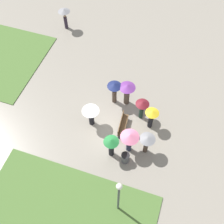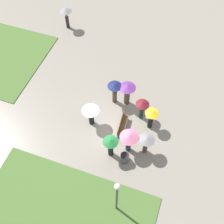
{
  "view_description": "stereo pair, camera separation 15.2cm",
  "coord_description": "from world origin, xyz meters",
  "px_view_note": "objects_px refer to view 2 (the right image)",
  "views": [
    {
      "loc": [
        -9.44,
        -3.24,
        16.57
      ],
      "look_at": [
        0.66,
        0.18,
        0.74
      ],
      "focal_mm": 45.0,
      "sensor_mm": 36.0,
      "label": 1
    },
    {
      "loc": [
        -9.39,
        -3.38,
        16.57
      ],
      "look_at": [
        0.66,
        0.18,
        0.74
      ],
      "focal_mm": 45.0,
      "sensor_mm": 36.0,
      "label": 2
    }
  ],
  "objects_px": {
    "crowd_person_white": "(91,112)",
    "crowd_person_yellow": "(151,117)",
    "crowd_person_green": "(111,144)",
    "crowd_person_purple": "(127,91)",
    "trash_bin": "(125,158)",
    "crowd_person_pink": "(129,139)",
    "lone_walker_far_path": "(66,14)",
    "crowd_person_navy": "(115,89)",
    "crowd_person_grey": "(146,141)",
    "crowd_person_maroon": "(142,106)",
    "park_bench": "(122,125)",
    "lamp_post": "(117,194)"
  },
  "relations": [
    {
      "from": "crowd_person_green",
      "to": "crowd_person_maroon",
      "type": "bearing_deg",
      "value": 18.58
    },
    {
      "from": "lamp_post",
      "to": "crowd_person_green",
      "type": "relative_size",
      "value": 2.03
    },
    {
      "from": "crowd_person_white",
      "to": "lone_walker_far_path",
      "type": "bearing_deg",
      "value": -145.07
    },
    {
      "from": "crowd_person_yellow",
      "to": "lone_walker_far_path",
      "type": "height_order",
      "value": "lone_walker_far_path"
    },
    {
      "from": "crowd_person_green",
      "to": "lamp_post",
      "type": "bearing_deg",
      "value": -119.34
    },
    {
      "from": "crowd_person_green",
      "to": "crowd_person_grey",
      "type": "height_order",
      "value": "crowd_person_green"
    },
    {
      "from": "crowd_person_white",
      "to": "lone_walker_far_path",
      "type": "relative_size",
      "value": 0.92
    },
    {
      "from": "crowd_person_purple",
      "to": "crowd_person_pink",
      "type": "distance_m",
      "value": 3.77
    },
    {
      "from": "crowd_person_pink",
      "to": "crowd_person_purple",
      "type": "bearing_deg",
      "value": -59.83
    },
    {
      "from": "crowd_person_purple",
      "to": "trash_bin",
      "type": "bearing_deg",
      "value": -140.14
    },
    {
      "from": "crowd_person_pink",
      "to": "lamp_post",
      "type": "bearing_deg",
      "value": 108.49
    },
    {
      "from": "park_bench",
      "to": "crowd_person_yellow",
      "type": "distance_m",
      "value": 2.05
    },
    {
      "from": "crowd_person_purple",
      "to": "crowd_person_yellow",
      "type": "xyz_separation_m",
      "value": [
        -1.39,
        -2.11,
        -0.17
      ]
    },
    {
      "from": "crowd_person_grey",
      "to": "crowd_person_white",
      "type": "bearing_deg",
      "value": 90.3
    },
    {
      "from": "crowd_person_purple",
      "to": "crowd_person_maroon",
      "type": "xyz_separation_m",
      "value": [
        -0.87,
        -1.32,
        -0.04
      ]
    },
    {
      "from": "crowd_person_white",
      "to": "crowd_person_purple",
      "type": "bearing_deg",
      "value": 146.12
    },
    {
      "from": "crowd_person_green",
      "to": "lone_walker_far_path",
      "type": "height_order",
      "value": "lone_walker_far_path"
    },
    {
      "from": "crowd_person_maroon",
      "to": "crowd_person_grey",
      "type": "xyz_separation_m",
      "value": [
        -2.45,
        -0.98,
        -0.04
      ]
    },
    {
      "from": "crowd_person_grey",
      "to": "crowd_person_navy",
      "type": "height_order",
      "value": "crowd_person_navy"
    },
    {
      "from": "park_bench",
      "to": "crowd_person_green",
      "type": "relative_size",
      "value": 0.96
    },
    {
      "from": "crowd_person_white",
      "to": "crowd_person_green",
      "type": "relative_size",
      "value": 0.94
    },
    {
      "from": "crowd_person_white",
      "to": "crowd_person_green",
      "type": "bearing_deg",
      "value": 50.1
    },
    {
      "from": "crowd_person_maroon",
      "to": "crowd_person_yellow",
      "type": "relative_size",
      "value": 1.0
    },
    {
      "from": "crowd_person_yellow",
      "to": "crowd_person_grey",
      "type": "relative_size",
      "value": 1.01
    },
    {
      "from": "trash_bin",
      "to": "crowd_person_yellow",
      "type": "xyz_separation_m",
      "value": [
        3.02,
        -0.83,
        0.82
      ]
    },
    {
      "from": "crowd_person_white",
      "to": "crowd_person_yellow",
      "type": "bearing_deg",
      "value": 106.87
    },
    {
      "from": "crowd_person_pink",
      "to": "crowd_person_grey",
      "type": "height_order",
      "value": "crowd_person_pink"
    },
    {
      "from": "crowd_person_purple",
      "to": "lone_walker_far_path",
      "type": "xyz_separation_m",
      "value": [
        6.17,
        7.47,
        0.06
      ]
    },
    {
      "from": "park_bench",
      "to": "crowd_person_white",
      "type": "xyz_separation_m",
      "value": [
        -0.28,
        2.1,
        0.87
      ]
    },
    {
      "from": "crowd_person_green",
      "to": "crowd_person_yellow",
      "type": "distance_m",
      "value": 3.38
    },
    {
      "from": "crowd_person_navy",
      "to": "trash_bin",
      "type": "bearing_deg",
      "value": -74.57
    },
    {
      "from": "crowd_person_white",
      "to": "crowd_person_navy",
      "type": "relative_size",
      "value": 0.89
    },
    {
      "from": "crowd_person_yellow",
      "to": "crowd_person_purple",
      "type": "bearing_deg",
      "value": 40.8
    },
    {
      "from": "lamp_post",
      "to": "crowd_person_yellow",
      "type": "relative_size",
      "value": 2.14
    },
    {
      "from": "lamp_post",
      "to": "crowd_person_purple",
      "type": "height_order",
      "value": "lamp_post"
    },
    {
      "from": "trash_bin",
      "to": "crowd_person_grey",
      "type": "xyz_separation_m",
      "value": [
        1.09,
        -1.02,
        0.91
      ]
    },
    {
      "from": "crowd_person_green",
      "to": "crowd_person_navy",
      "type": "distance_m",
      "value": 4.23
    },
    {
      "from": "crowd_person_yellow",
      "to": "crowd_person_navy",
      "type": "bearing_deg",
      "value": 51.9
    },
    {
      "from": "crowd_person_navy",
      "to": "lone_walker_far_path",
      "type": "distance_m",
      "value": 9.16
    },
    {
      "from": "crowd_person_purple",
      "to": "crowd_person_yellow",
      "type": "relative_size",
      "value": 1.1
    },
    {
      "from": "lamp_post",
      "to": "crowd_person_navy",
      "type": "height_order",
      "value": "lamp_post"
    },
    {
      "from": "crowd_person_purple",
      "to": "crowd_person_green",
      "type": "bearing_deg",
      "value": -152.37
    },
    {
      "from": "crowd_person_maroon",
      "to": "crowd_person_pink",
      "type": "bearing_deg",
      "value": -122.05
    },
    {
      "from": "crowd_person_white",
      "to": "lone_walker_far_path",
      "type": "xyz_separation_m",
      "value": [
        8.63,
        5.73,
        0.11
      ]
    },
    {
      "from": "crowd_person_white",
      "to": "park_bench",
      "type": "bearing_deg",
      "value": 99.02
    },
    {
      "from": "lamp_post",
      "to": "lone_walker_far_path",
      "type": "bearing_deg",
      "value": 34.26
    },
    {
      "from": "lamp_post",
      "to": "crowd_person_grey",
      "type": "height_order",
      "value": "lamp_post"
    },
    {
      "from": "lamp_post",
      "to": "crowd_person_purple",
      "type": "bearing_deg",
      "value": 13.44
    },
    {
      "from": "crowd_person_purple",
      "to": "crowd_person_white",
      "type": "bearing_deg",
      "value": 168.48
    },
    {
      "from": "trash_bin",
      "to": "crowd_person_yellow",
      "type": "height_order",
      "value": "crowd_person_yellow"
    }
  ]
}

